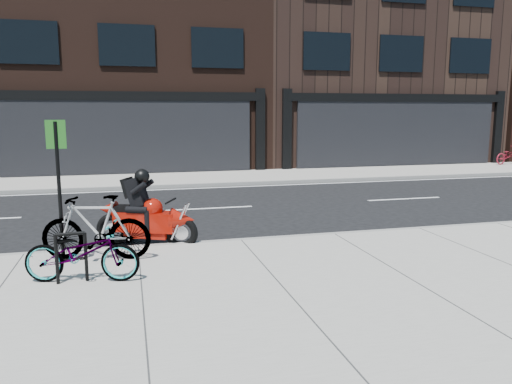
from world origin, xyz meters
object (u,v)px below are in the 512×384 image
object	(u,v)px
bike_rack	(71,253)
bicycle_far	(509,155)
sign_post	(58,177)
bicycle_rear	(96,227)
motorcycle	(150,216)
bicycle_front	(82,253)

from	to	relation	value
bike_rack	bicycle_far	xyz separation A→B (m)	(18.49, 12.43, -0.02)
bicycle_far	sign_post	size ratio (longest dim) A/B	0.69
bicycle_rear	bicycle_far	size ratio (longest dim) A/B	1.14
bike_rack	motorcycle	xyz separation A→B (m)	(1.25, 2.15, 0.05)
motorcycle	bicycle_far	world-z (taller)	motorcycle
motorcycle	sign_post	size ratio (longest dim) A/B	0.83
bicycle_far	sign_post	distance (m)	21.81
bike_rack	motorcycle	bearing A→B (deg)	59.86
bicycle_far	sign_post	xyz separation A→B (m)	(-18.78, -11.04, 0.99)
bicycle_rear	motorcycle	xyz separation A→B (m)	(0.96, 1.02, -0.06)
bicycle_rear	bicycle_far	xyz separation A→B (m)	(18.20, 11.30, -0.13)
bike_rack	bicycle_rear	xyz separation A→B (m)	(0.29, 1.13, 0.11)
bicycle_front	sign_post	size ratio (longest dim) A/B	0.71
bicycle_rear	motorcycle	bearing A→B (deg)	150.82
bike_rack	bicycle_rear	size ratio (longest dim) A/B	0.41
motorcycle	bicycle_rear	bearing A→B (deg)	-109.98
bike_rack	bicycle_front	world-z (taller)	bicycle_front
bike_rack	motorcycle	distance (m)	2.49
bicycle_rear	sign_post	bearing A→B (deg)	-99.47
motorcycle	bicycle_far	bearing A→B (deg)	54.14
bike_rack	bicycle_rear	world-z (taller)	bicycle_rear
bicycle_front	bicycle_rear	bearing A→B (deg)	5.10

